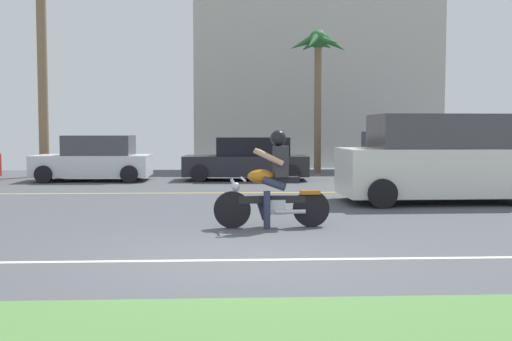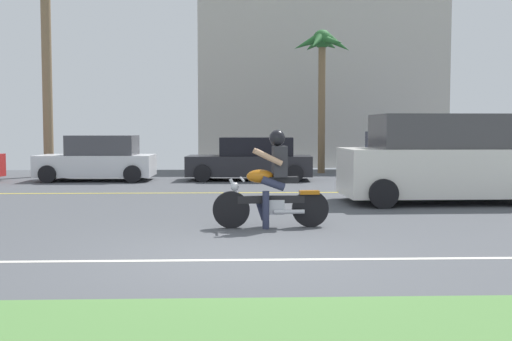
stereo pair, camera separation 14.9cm
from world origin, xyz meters
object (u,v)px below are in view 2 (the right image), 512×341
object	(u,v)px
parked_car_1	(98,159)
palm_tree_1	(322,54)
motorcyclist	(272,186)
suv_nearby	(445,160)
parked_car_2	(251,160)
parked_car_3	(405,156)

from	to	relation	value
parked_car_1	palm_tree_1	world-z (taller)	palm_tree_1
motorcyclist	suv_nearby	world-z (taller)	suv_nearby
motorcyclist	suv_nearby	distance (m)	5.55
parked_car_1	motorcyclist	bearing A→B (deg)	-62.99
parked_car_2	parked_car_3	bearing A→B (deg)	13.71
parked_car_2	palm_tree_1	size ratio (longest dim) A/B	0.77
parked_car_3	palm_tree_1	bearing A→B (deg)	145.44
parked_car_2	suv_nearby	bearing A→B (deg)	-56.57
parked_car_2	parked_car_3	world-z (taller)	parked_car_3
parked_car_2	palm_tree_1	bearing A→B (deg)	49.01
suv_nearby	parked_car_1	size ratio (longest dim) A/B	1.29
suv_nearby	parked_car_2	bearing A→B (deg)	123.43
parked_car_1	parked_car_3	bearing A→B (deg)	7.48
parked_car_1	palm_tree_1	bearing A→B (deg)	22.59
parked_car_3	palm_tree_1	xyz separation A→B (m)	(-2.73, 1.88, 3.81)
motorcyclist	parked_car_2	bearing A→B (deg)	90.34
parked_car_2	palm_tree_1	world-z (taller)	palm_tree_1
motorcyclist	palm_tree_1	xyz separation A→B (m)	(2.75, 13.31, 3.85)
parked_car_3	motorcyclist	bearing A→B (deg)	-115.63
motorcyclist	parked_car_3	xyz separation A→B (m)	(5.48, 11.43, 0.03)
motorcyclist	parked_car_3	size ratio (longest dim) A/B	0.51
parked_car_2	palm_tree_1	xyz separation A→B (m)	(2.81, 3.23, 3.89)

